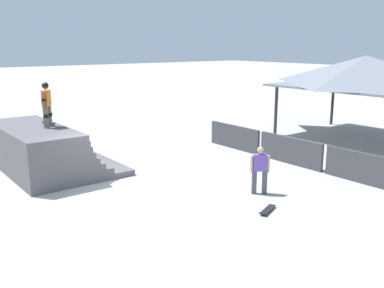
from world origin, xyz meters
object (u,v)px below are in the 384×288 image
skateboard_on_deck (49,123)px  skateboard_on_ground (267,210)px  skater_on_deck (46,102)px  bystander_walking (260,168)px

skateboard_on_deck → skateboard_on_ground: bearing=16.4°
skater_on_deck → bystander_walking: bearing=72.8°
bystander_walking → skateboard_on_deck: bearing=-22.4°
skateboard_on_deck → skateboard_on_ground: 8.76m
skater_on_deck → bystander_walking: (6.24, 4.32, -1.76)m
bystander_walking → skateboard_on_ground: bearing=88.7°
skateboard_on_ground → bystander_walking: bearing=-150.3°
skater_on_deck → skateboard_on_ground: (7.44, 3.39, -2.54)m
skater_on_deck → skateboard_on_deck: size_ratio=2.01×
bystander_walking → skater_on_deck: bearing=-19.0°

